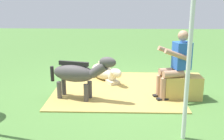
# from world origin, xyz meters

# --- Properties ---
(ground_plane) EXTENTS (24.00, 24.00, 0.00)m
(ground_plane) POSITION_xyz_m (0.00, 0.00, 0.00)
(ground_plane) COLOR #4C7A38
(hay_patch) EXTENTS (2.63, 2.55, 0.02)m
(hay_patch) POSITION_xyz_m (0.08, -0.16, 0.01)
(hay_patch) COLOR tan
(hay_patch) RESTS_ON ground
(hay_bale) EXTENTS (0.71, 0.43, 0.46)m
(hay_bale) POSITION_xyz_m (-1.24, 0.31, 0.23)
(hay_bale) COLOR tan
(hay_bale) RESTS_ON ground
(person_seated) EXTENTS (0.71, 0.52, 1.34)m
(person_seated) POSITION_xyz_m (-1.08, 0.34, 0.74)
(person_seated) COLOR tan
(person_seated) RESTS_ON ground
(pony_standing) EXTENTS (1.32, 0.55, 0.89)m
(pony_standing) POSITION_xyz_m (0.80, 0.47, 0.53)
(pony_standing) COLOR #4C4747
(pony_standing) RESTS_ON ground
(pony_lying) EXTENTS (0.91, 1.29, 0.42)m
(pony_lying) POSITION_xyz_m (0.38, -0.85, 0.19)
(pony_lying) COLOR beige
(pony_lying) RESTS_ON ground
(tent_pole_left) EXTENTS (0.06, 0.06, 2.57)m
(tent_pole_left) POSITION_xyz_m (-0.90, 1.93, 1.29)
(tent_pole_left) COLOR silver
(tent_pole_left) RESTS_ON ground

